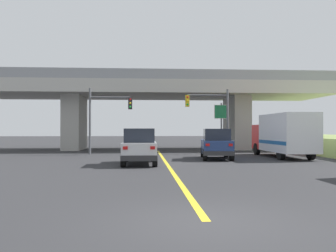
% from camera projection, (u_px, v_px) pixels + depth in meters
% --- Properties ---
extents(ground, '(160.00, 160.00, 0.00)m').
position_uv_depth(ground, '(157.00, 149.00, 36.75)').
color(ground, '#2B2B2D').
extents(overpass_bridge, '(33.63, 8.64, 7.40)m').
position_uv_depth(overpass_bridge, '(157.00, 97.00, 36.81)').
color(overpass_bridge, '#B7B5AD').
rests_on(overpass_bridge, ground).
extents(lane_divider_stripe, '(0.20, 26.17, 0.01)m').
position_uv_depth(lane_divider_stripe, '(167.00, 164.00, 20.79)').
color(lane_divider_stripe, yellow).
rests_on(lane_divider_stripe, ground).
extents(suv_lead, '(1.91, 4.31, 2.02)m').
position_uv_depth(suv_lead, '(139.00, 146.00, 20.64)').
color(suv_lead, silver).
rests_on(suv_lead, ground).
extents(suv_crossing, '(2.38, 4.59, 2.02)m').
position_uv_depth(suv_crossing, '(216.00, 144.00, 24.49)').
color(suv_crossing, navy).
rests_on(suv_crossing, ground).
extents(box_truck, '(2.33, 7.41, 3.05)m').
position_uv_depth(box_truck, '(284.00, 135.00, 25.83)').
color(box_truck, red).
rests_on(box_truck, ground).
extents(sedan_oncoming, '(1.94, 4.83, 2.02)m').
position_uv_depth(sedan_oncoming, '(147.00, 137.00, 46.11)').
color(sedan_oncoming, slate).
rests_on(sedan_oncoming, ground).
extents(traffic_signal_nearside, '(3.60, 0.36, 5.33)m').
position_uv_depth(traffic_signal_nearside, '(213.00, 111.00, 30.23)').
color(traffic_signal_nearside, '#56595E').
rests_on(traffic_signal_nearside, ground).
extents(traffic_signal_farside, '(3.45, 0.36, 5.29)m').
position_uv_depth(traffic_signal_farside, '(105.00, 112.00, 29.34)').
color(traffic_signal_farside, '#56595E').
rests_on(traffic_signal_farside, ground).
extents(highway_sign, '(1.33, 0.17, 4.43)m').
position_uv_depth(highway_sign, '(221.00, 117.00, 33.89)').
color(highway_sign, '#56595E').
rests_on(highway_sign, ground).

